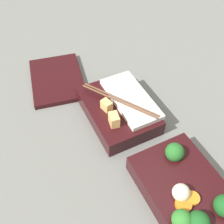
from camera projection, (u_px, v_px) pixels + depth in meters
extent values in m
plane|color=slate|center=(142.00, 153.00, 0.59)|extent=(3.00, 3.00, 0.00)
cube|color=black|center=(183.00, 189.00, 0.51)|extent=(0.20, 0.14, 0.04)
sphere|color=#19511E|center=(198.00, 222.00, 0.44)|extent=(0.04, 0.04, 0.04)
sphere|color=#2D7028|center=(182.00, 220.00, 0.44)|extent=(0.04, 0.04, 0.04)
sphere|color=#236023|center=(175.00, 152.00, 0.53)|extent=(0.04, 0.04, 0.04)
cylinder|color=orange|center=(192.00, 198.00, 0.47)|extent=(0.03, 0.03, 0.01)
cylinder|color=orange|center=(183.00, 204.00, 0.47)|extent=(0.04, 0.04, 0.01)
sphere|color=beige|center=(183.00, 192.00, 0.48)|extent=(0.03, 0.03, 0.03)
cube|color=black|center=(119.00, 110.00, 0.65)|extent=(0.20, 0.14, 0.04)
cube|color=white|center=(130.00, 98.00, 0.64)|extent=(0.18, 0.08, 0.01)
cube|color=#EAB266|center=(114.00, 120.00, 0.58)|extent=(0.03, 0.02, 0.03)
cube|color=#EAB266|center=(107.00, 105.00, 0.61)|extent=(0.03, 0.02, 0.03)
cylinder|color=#56331E|center=(120.00, 99.00, 0.62)|extent=(0.18, 0.11, 0.01)
cylinder|color=#56331E|center=(119.00, 101.00, 0.62)|extent=(0.18, 0.11, 0.01)
cube|color=black|center=(57.00, 79.00, 0.75)|extent=(0.22, 0.17, 0.01)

